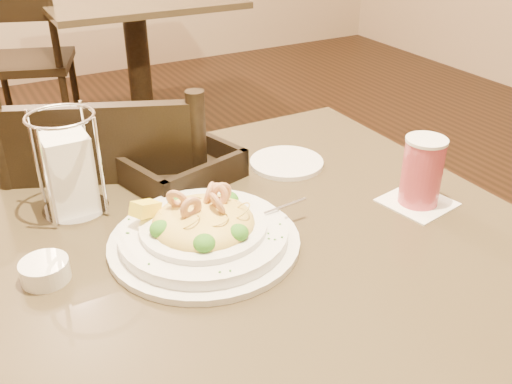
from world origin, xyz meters
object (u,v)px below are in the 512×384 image
pasta_bowl (203,230)px  napkin_caddy (69,171)px  butter_ramekin (45,271)px  dining_chair_far (24,56)px  dining_chair_near (126,252)px  background_table (137,43)px  drink_glass (422,172)px  bread_basket (182,169)px  main_table (261,350)px  side_plate (287,163)px

pasta_bowl → napkin_caddy: size_ratio=1.86×
butter_ramekin → dining_chair_far: bearing=82.6°
dining_chair_near → napkin_caddy: 0.41m
background_table → drink_glass: drink_glass is taller
pasta_bowl → dining_chair_near: bearing=93.6°
dining_chair_far → butter_ramekin: 2.29m
butter_ramekin → napkin_caddy: bearing=64.3°
dining_chair_far → bread_basket: size_ratio=3.89×
background_table → dining_chair_near: bearing=-109.3°
bread_basket → napkin_caddy: (-0.21, -0.02, 0.06)m
drink_glass → napkin_caddy: (-0.54, 0.27, 0.02)m
main_table → background_table: size_ratio=0.98×
main_table → drink_glass: bearing=-5.7°
background_table → side_plate: (-0.33, -2.01, 0.24)m
dining_chair_far → side_plate: dining_chair_far is taller
bread_basket → napkin_caddy: napkin_caddy is taller
pasta_bowl → napkin_caddy: (-0.15, 0.21, 0.05)m
background_table → drink_glass: 2.29m
butter_ramekin → bread_basket: bearing=34.0°
dining_chair_far → napkin_caddy: bearing=103.4°
dining_chair_near → butter_ramekin: dining_chair_near is taller
drink_glass → main_table: bearing=174.3°
dining_chair_far → napkin_caddy: 2.12m
dining_chair_far → drink_glass: bearing=117.2°
main_table → dining_chair_near: dining_chair_near is taller
background_table → napkin_caddy: (-0.75, -1.99, 0.32)m
drink_glass → side_plate: drink_glass is taller
dining_chair_far → side_plate: (0.21, -2.11, 0.26)m
dining_chair_far → bread_basket: 2.08m
main_table → napkin_caddy: bearing=134.8°
dining_chair_far → pasta_bowl: (-0.05, -2.29, 0.29)m
bread_basket → side_plate: size_ratio=1.60×
dining_chair_far → butter_ramekin: size_ratio=13.18×
dining_chair_near → dining_chair_far: (0.08, 1.88, 0.00)m
background_table → drink_glass: (-0.21, -2.26, 0.30)m
dining_chair_near → side_plate: size_ratio=6.21×
main_table → dining_chair_far: size_ratio=0.97×
main_table → background_table: 2.29m
dining_chair_near → background_table: bearing=-86.4°
main_table → pasta_bowl: pasta_bowl is taller
background_table → bread_basket: bearing=-105.4°
dining_chair_far → pasta_bowl: 2.31m
main_table → dining_chair_near: bearing=104.2°
napkin_caddy → drink_glass: bearing=-26.5°
napkin_caddy → butter_ramekin: napkin_caddy is taller
drink_glass → dining_chair_near: bearing=131.3°
dining_chair_near → dining_chair_far: 1.88m
dining_chair_near → napkin_caddy: size_ratio=5.12×
dining_chair_near → pasta_bowl: bearing=116.6°
background_table → dining_chair_far: (-0.54, 0.10, -0.02)m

